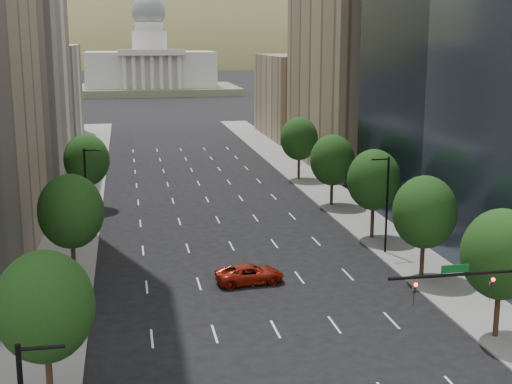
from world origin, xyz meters
TOP-DOWN VIEW (x-y plane):
  - sidewalk_left at (-15.50, 60.00)m, footprint 6.00×200.00m
  - sidewalk_right at (15.50, 60.00)m, footprint 6.00×200.00m
  - midrise_cream_left at (-25.00, 103.00)m, footprint 14.00×30.00m
  - filler_left at (-25.00, 136.00)m, footprint 14.00×26.00m
  - parking_tan_right at (25.00, 100.00)m, footprint 14.00×30.00m
  - filler_right at (25.00, 133.00)m, footprint 14.00×26.00m
  - tree_right_1 at (14.00, 36.00)m, footprint 5.20×5.20m
  - tree_right_2 at (14.00, 48.00)m, footprint 5.20×5.20m
  - tree_right_3 at (14.00, 60.00)m, footprint 5.20×5.20m
  - tree_right_4 at (14.00, 74.00)m, footprint 5.20×5.20m
  - tree_right_5 at (14.00, 90.00)m, footprint 5.20×5.20m
  - tree_left_0 at (-14.00, 32.00)m, footprint 5.20×5.20m
  - tree_left_1 at (-14.00, 52.00)m, footprint 5.20×5.20m
  - tree_left_2 at (-14.00, 78.00)m, footprint 5.20×5.20m
  - streetlight_rn at (13.44, 55.00)m, footprint 1.70×0.20m
  - streetlight_ln at (-13.44, 65.00)m, footprint 1.70×0.20m
  - traffic_signal at (10.53, 30.00)m, footprint 9.12×0.40m
  - capitol at (0.00, 249.71)m, footprint 60.00×40.00m
  - foothills at (34.67, 599.39)m, footprint 720.00×413.00m
  - car_red_far at (-0.11, 49.43)m, footprint 5.74×3.09m

SIDE VIEW (x-z plane):
  - foothills at x=34.67m, z-range -169.28..93.72m
  - sidewalk_left at x=-15.50m, z-range 0.00..0.15m
  - sidewalk_right at x=15.50m, z-range 0.00..0.15m
  - car_red_far at x=-0.11m, z-range 0.00..1.53m
  - streetlight_rn at x=13.44m, z-range 0.34..9.34m
  - streetlight_ln at x=-13.44m, z-range 0.34..9.34m
  - traffic_signal at x=10.53m, z-range 1.49..8.86m
  - tree_right_4 at x=14.00m, z-range 1.23..9.69m
  - tree_right_2 at x=14.00m, z-range 1.30..9.91m
  - tree_left_2 at x=-14.00m, z-range 1.34..10.02m
  - tree_right_1 at x=14.00m, z-range 1.37..10.12m
  - tree_right_5 at x=14.00m, z-range 1.37..10.12m
  - tree_left_0 at x=-14.00m, z-range 1.37..10.12m
  - tree_right_3 at x=14.00m, z-range 1.44..10.34m
  - tree_left_1 at x=-14.00m, z-range 1.48..10.45m
  - filler_right at x=25.00m, z-range 0.00..16.00m
  - capitol at x=0.00m, z-range -9.02..26.18m
  - filler_left at x=-25.00m, z-range 0.00..18.00m
  - parking_tan_right at x=25.00m, z-range 0.00..30.00m
  - midrise_cream_left at x=-25.00m, z-range 0.00..35.00m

